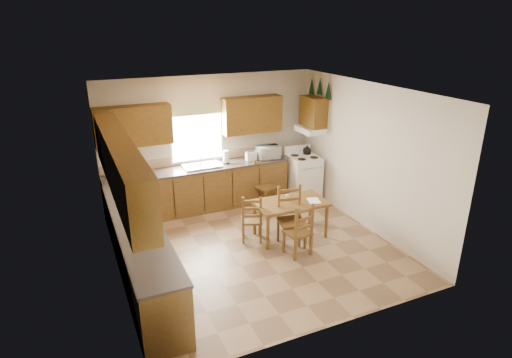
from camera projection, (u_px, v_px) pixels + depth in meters
name	position (u px, v px, depth m)	size (l,w,h in m)	color
floor	(255.00, 248.00, 7.41)	(4.50, 4.50, 0.00)	#8B6C4E
ceiling	(255.00, 91.00, 6.46)	(4.50, 4.50, 0.00)	brown
wall_left	(111.00, 197.00, 6.07)	(4.50, 4.50, 0.00)	beige
wall_right	(367.00, 157.00, 7.81)	(4.50, 4.50, 0.00)	beige
wall_back	(211.00, 141.00, 8.86)	(4.50, 4.50, 0.00)	beige
wall_front	(334.00, 234.00, 5.02)	(4.50, 4.50, 0.00)	beige
lower_cab_back	(200.00, 189.00, 8.78)	(3.75, 0.60, 0.88)	brown
lower_cab_left	(140.00, 254.00, 6.38)	(0.60, 3.60, 0.88)	brown
counter_back	(199.00, 168.00, 8.61)	(3.75, 0.63, 0.04)	#3D332E
counter_left	(137.00, 226.00, 6.22)	(0.63, 3.60, 0.04)	#3D332E
backsplash	(194.00, 159.00, 8.82)	(3.75, 0.01, 0.18)	#9B7D5C
upper_cab_back_left	(133.00, 126.00, 7.94)	(1.41, 0.33, 0.75)	brown
upper_cab_back_right	(252.00, 115.00, 8.87)	(1.25, 0.33, 0.75)	brown
upper_cab_left	(120.00, 165.00, 5.83)	(0.33, 3.60, 0.75)	brown
upper_cab_stove	(313.00, 112.00, 8.95)	(0.33, 0.62, 0.62)	brown
range_hood	(310.00, 129.00, 9.07)	(0.44, 0.62, 0.12)	white
window_frame	(197.00, 133.00, 8.64)	(1.13, 0.02, 1.18)	white
window_pane	(197.00, 133.00, 8.64)	(1.05, 0.01, 1.10)	white
window_valance	(196.00, 109.00, 8.44)	(1.19, 0.01, 0.24)	#5C773E
sink_basin	(202.00, 166.00, 8.63)	(0.75, 0.45, 0.04)	silver
pine_decal_a	(328.00, 90.00, 8.56)	(0.22, 0.22, 0.36)	black
pine_decal_b	(320.00, 86.00, 8.82)	(0.22, 0.22, 0.36)	black
pine_decal_c	(312.00, 86.00, 9.11)	(0.22, 0.22, 0.36)	black
stove	(303.00, 178.00, 9.34)	(0.63, 0.65, 0.93)	white
coffeemaker	(122.00, 170.00, 7.93)	(0.21, 0.25, 0.36)	white
paper_towel	(226.00, 157.00, 8.79)	(0.12, 0.12, 0.27)	white
toaster	(251.00, 156.00, 9.01)	(0.22, 0.14, 0.18)	white
microwave	(268.00, 152.00, 9.11)	(0.45, 0.32, 0.27)	white
dining_table	(290.00, 219.00, 7.71)	(1.27, 0.72, 0.68)	brown
chair_near_left	(252.00, 217.00, 7.56)	(0.36, 0.35, 0.87)	brown
chair_near_right	(298.00, 229.00, 7.07)	(0.39, 0.37, 0.93)	brown
chair_far_left	(292.00, 218.00, 7.33)	(0.44, 0.42, 1.04)	brown
chair_far_right	(266.00, 183.00, 8.95)	(0.42, 0.40, 0.99)	brown
table_paper	(314.00, 201.00, 7.63)	(0.20, 0.27, 0.00)	white
table_card	(287.00, 197.00, 7.64)	(0.08, 0.02, 0.11)	white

